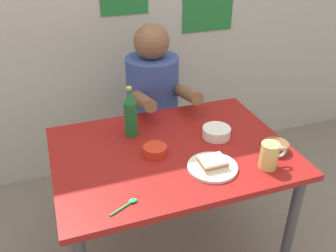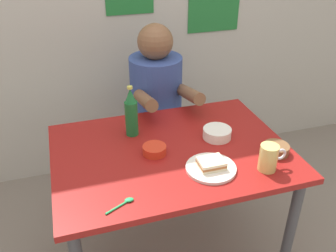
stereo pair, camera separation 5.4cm
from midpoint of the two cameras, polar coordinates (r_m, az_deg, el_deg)
dining_table at (r=1.77m, az=1.35°, el=-6.20°), size 1.10×0.80×0.74m
stool at (r=2.46m, az=-1.10°, el=-3.07°), size 0.34×0.34×0.45m
person_seated at (r=2.25m, az=-1.12°, el=5.68°), size 0.33×0.56×0.72m
plate_orange at (r=1.60m, az=7.69°, el=-6.56°), size 0.22×0.22×0.01m
sandwich at (r=1.59m, az=7.75°, el=-5.83°), size 0.11×0.09×0.04m
beer_mug at (r=1.63m, az=16.43°, el=-4.77°), size 0.13×0.08×0.12m
beer_bottle at (r=1.79m, az=-4.92°, el=1.99°), size 0.06×0.06×0.26m
condiment_bowl_brown at (r=1.76m, az=17.40°, el=-3.40°), size 0.12×0.12×0.04m
rice_bowl_white at (r=1.81m, az=8.53°, el=-1.06°), size 0.14×0.14×0.05m
sauce_bowl_chili at (r=1.68m, az=-1.22°, el=-3.69°), size 0.11×0.11×0.04m
spoon at (r=1.43m, az=-5.73°, el=-11.88°), size 0.12×0.06×0.01m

